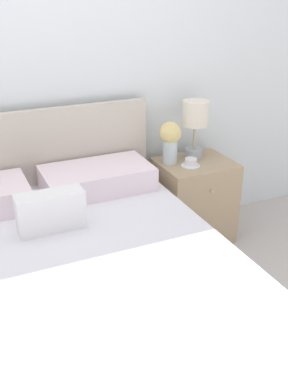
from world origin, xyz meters
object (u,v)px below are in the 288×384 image
Objects in this scene: nightstand at (194,200)px; teacup at (191,163)px; bed at (74,306)px; table_lamp at (195,120)px; flower_vase at (171,139)px.

teacup reaches higher than nightstand.
bed is 3.64× the size of nightstand.
bed reaches higher than table_lamp.
table_lamp is (1.09, 0.81, 0.55)m from bed.
table_lamp is at bearing 36.75° from bed.
bed is 7.45× the size of flower_vase.
bed is 16.48× the size of teacup.
teacup is at bearing -47.04° from flower_vase.
flower_vase is 0.20m from teacup.
teacup is (0.99, 0.68, 0.31)m from bed.
table_lamp is at bearing 53.69° from teacup.
nightstand is 0.55m from table_lamp.
nightstand is at bearing -18.78° from flower_vase.
nightstand is at bearing 35.75° from teacup.
teacup is at bearing -126.31° from table_lamp.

